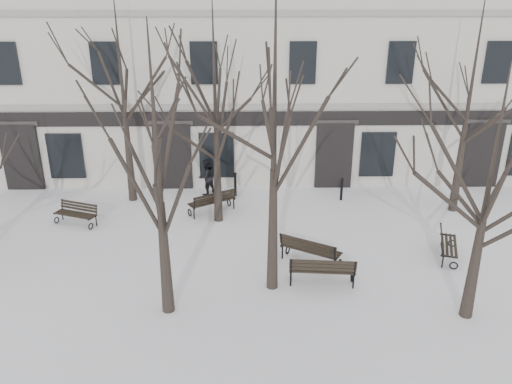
{
  "coord_description": "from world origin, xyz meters",
  "views": [
    {
      "loc": [
        -0.26,
        -12.76,
        7.91
      ],
      "look_at": [
        0.02,
        3.0,
        1.72
      ],
      "focal_mm": 35.0,
      "sensor_mm": 36.0,
      "label": 1
    }
  ],
  "objects_px": {
    "bench_1": "(322,269)",
    "bench_2": "(310,249)",
    "tree_2": "(275,103)",
    "tree_3": "(492,169)",
    "tree_1": "(156,142)",
    "bench_3": "(76,213)",
    "bench_4": "(213,201)",
    "bench_5": "(447,244)"
  },
  "relations": [
    {
      "from": "bench_1",
      "to": "bench_2",
      "type": "bearing_deg",
      "value": -75.17
    },
    {
      "from": "tree_2",
      "to": "bench_1",
      "type": "relative_size",
      "value": 4.39
    },
    {
      "from": "tree_3",
      "to": "bench_1",
      "type": "height_order",
      "value": "tree_3"
    },
    {
      "from": "tree_3",
      "to": "tree_1",
      "type": "bearing_deg",
      "value": 177.29
    },
    {
      "from": "tree_2",
      "to": "bench_3",
      "type": "relative_size",
      "value": 5.04
    },
    {
      "from": "tree_2",
      "to": "bench_3",
      "type": "bearing_deg",
      "value": 147.73
    },
    {
      "from": "tree_2",
      "to": "bench_4",
      "type": "bearing_deg",
      "value": 111.01
    },
    {
      "from": "bench_1",
      "to": "bench_3",
      "type": "bearing_deg",
      "value": -22.0
    },
    {
      "from": "tree_2",
      "to": "tree_3",
      "type": "xyz_separation_m",
      "value": [
        5.08,
        -1.49,
        -1.26
      ]
    },
    {
      "from": "bench_2",
      "to": "bench_5",
      "type": "distance_m",
      "value": 4.5
    },
    {
      "from": "tree_1",
      "to": "bench_5",
      "type": "xyz_separation_m",
      "value": [
        8.58,
        2.84,
        -4.24
      ]
    },
    {
      "from": "bench_2",
      "to": "bench_3",
      "type": "height_order",
      "value": "bench_2"
    },
    {
      "from": "tree_3",
      "to": "bench_1",
      "type": "relative_size",
      "value": 3.36
    },
    {
      "from": "tree_1",
      "to": "bench_4",
      "type": "xyz_separation_m",
      "value": [
        0.79,
        6.49,
        -4.18
      ]
    },
    {
      "from": "bench_4",
      "to": "bench_3",
      "type": "bearing_deg",
      "value": -22.44
    },
    {
      "from": "tree_3",
      "to": "bench_4",
      "type": "height_order",
      "value": "tree_3"
    },
    {
      "from": "tree_2",
      "to": "bench_4",
      "type": "height_order",
      "value": "tree_2"
    },
    {
      "from": "bench_4",
      "to": "bench_5",
      "type": "distance_m",
      "value": 8.6
    },
    {
      "from": "tree_3",
      "to": "bench_5",
      "type": "distance_m",
      "value": 4.92
    },
    {
      "from": "bench_5",
      "to": "bench_2",
      "type": "bearing_deg",
      "value": 114.42
    },
    {
      "from": "bench_2",
      "to": "bench_4",
      "type": "relative_size",
      "value": 1.03
    },
    {
      "from": "tree_1",
      "to": "tree_3",
      "type": "xyz_separation_m",
      "value": [
        7.93,
        -0.38,
        -0.57
      ]
    },
    {
      "from": "tree_3",
      "to": "bench_5",
      "type": "xyz_separation_m",
      "value": [
        0.65,
        3.21,
        -3.67
      ]
    },
    {
      "from": "bench_2",
      "to": "tree_2",
      "type": "bearing_deg",
      "value": 77.61
    },
    {
      "from": "tree_2",
      "to": "bench_4",
      "type": "xyz_separation_m",
      "value": [
        -2.06,
        5.37,
        -4.88
      ]
    },
    {
      "from": "tree_2",
      "to": "bench_3",
      "type": "height_order",
      "value": "tree_2"
    },
    {
      "from": "bench_3",
      "to": "bench_4",
      "type": "distance_m",
      "value": 5.07
    },
    {
      "from": "bench_1",
      "to": "bench_4",
      "type": "relative_size",
      "value": 1.03
    },
    {
      "from": "tree_1",
      "to": "tree_2",
      "type": "xyz_separation_m",
      "value": [
        2.85,
        1.12,
        0.69
      ]
    },
    {
      "from": "tree_2",
      "to": "bench_3",
      "type": "xyz_separation_m",
      "value": [
        -7.05,
        4.45,
        -4.94
      ]
    },
    {
      "from": "tree_1",
      "to": "tree_3",
      "type": "relative_size",
      "value": 1.14
    },
    {
      "from": "tree_1",
      "to": "bench_4",
      "type": "relative_size",
      "value": 3.95
    },
    {
      "from": "tree_2",
      "to": "bench_5",
      "type": "xyz_separation_m",
      "value": [
        5.73,
        1.72,
        -4.93
      ]
    },
    {
      "from": "bench_3",
      "to": "bench_4",
      "type": "relative_size",
      "value": 0.9
    },
    {
      "from": "tree_1",
      "to": "tree_2",
      "type": "relative_size",
      "value": 0.87
    },
    {
      "from": "bench_2",
      "to": "bench_5",
      "type": "bearing_deg",
      "value": -143.44
    },
    {
      "from": "bench_1",
      "to": "bench_2",
      "type": "height_order",
      "value": "bench_2"
    },
    {
      "from": "tree_1",
      "to": "tree_3",
      "type": "distance_m",
      "value": 7.96
    },
    {
      "from": "bench_2",
      "to": "bench_5",
      "type": "height_order",
      "value": "bench_2"
    },
    {
      "from": "bench_2",
      "to": "bench_1",
      "type": "bearing_deg",
      "value": 130.92
    },
    {
      "from": "tree_2",
      "to": "tree_3",
      "type": "height_order",
      "value": "tree_2"
    },
    {
      "from": "tree_1",
      "to": "bench_1",
      "type": "bearing_deg",
      "value": 15.52
    }
  ]
}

